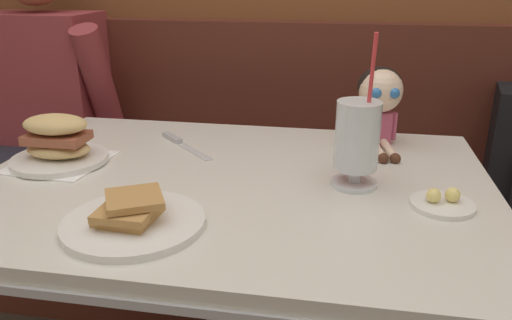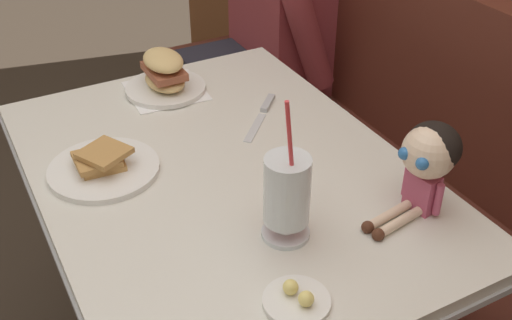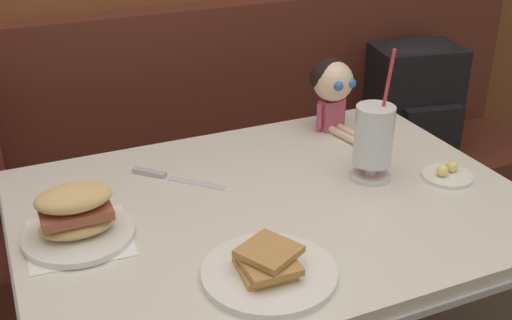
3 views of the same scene
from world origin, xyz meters
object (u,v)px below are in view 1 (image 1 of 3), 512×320
Objects in this scene: milkshake_glass at (357,139)px; butter_knife at (178,141)px; butter_saucer at (442,203)px; toast_plate at (133,219)px; diner_patron at (43,99)px; sandwich_plate at (58,144)px; seated_doll at (380,95)px.

butter_knife is (-0.45, 0.20, -0.10)m from milkshake_glass.
milkshake_glass reaches higher than butter_saucer.
toast_plate is 0.46m from milkshake_glass.
toast_plate is at bearing -81.47° from butter_knife.
milkshake_glass is at bearing -28.22° from diner_patron.
sandwich_plate reaches higher than butter_saucer.
seated_doll is at bearing 106.31° from butter_saucer.
seated_doll is at bearing 78.61° from milkshake_glass.
diner_patron is at bearing 152.29° from butter_saucer.
diner_patron reaches higher than butter_saucer.
butter_knife is at bearing 155.86° from butter_saucer.
diner_patron reaches higher than seated_doll.
butter_saucer is at bearing -27.71° from diner_patron.
seated_doll reaches higher than sandwich_plate.
seated_doll is (0.44, 0.54, 0.11)m from toast_plate.
butter_saucer is at bearing -73.69° from seated_doll.
toast_plate is 1.14× the size of sandwich_plate.
diner_patron is at bearing 124.91° from sandwich_plate.
diner_patron is (-1.23, 0.64, -0.01)m from butter_saucer.
butter_knife is 0.80× the size of seated_doll.
toast_plate is 0.57m from butter_saucer.
seated_doll is at bearing 50.90° from toast_plate.
butter_knife is at bearing -31.06° from diner_patron.
butter_knife is 0.53m from seated_doll.
milkshake_glass is 0.20m from butter_saucer.
milkshake_glass is at bearing 33.42° from toast_plate.
sandwich_plate is 0.79m from seated_doll.
diner_patron reaches higher than toast_plate.
toast_plate is 2.08× the size of butter_saucer.
sandwich_plate is 0.97× the size of seated_doll.
milkshake_glass is 1.21m from diner_patron.
diner_patron is (-1.06, 0.57, -0.10)m from milkshake_glass.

